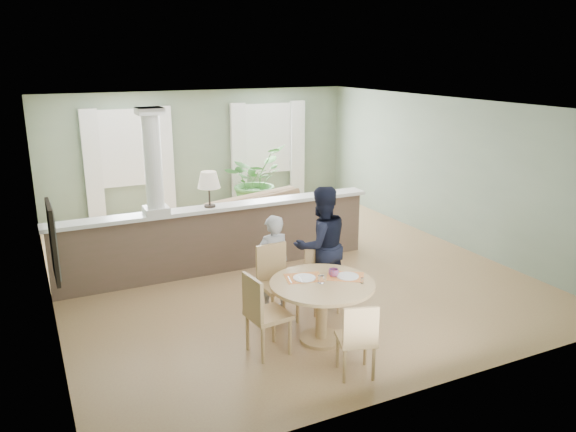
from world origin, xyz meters
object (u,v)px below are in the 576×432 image
dining_table (322,294)px  houseplant (254,180)px  man_person (321,245)px  chair_near (358,337)px  chair_far_man (321,274)px  chair_far_boy (276,279)px  child_person (273,263)px  sofa (267,219)px  chair_side (262,311)px

dining_table → houseplant: bearing=75.5°
man_person → chair_near: bearing=72.4°
chair_far_man → man_person: 0.40m
dining_table → chair_far_boy: size_ratio=1.26×
houseplant → child_person: (-1.68, -4.72, -0.07)m
sofa → chair_side: chair_side is taller
chair_far_boy → sofa: bearing=65.0°
sofa → chair_near: (-1.06, -4.87, 0.08)m
sofa → dining_table: size_ratio=2.19×
chair_near → child_person: 1.98m
chair_side → child_person: child_person is taller
sofa → chair_far_man: chair_far_man is taller
chair_far_boy → chair_far_man: size_ratio=1.10×
sofa → chair_far_boy: 3.39m
chair_far_boy → child_person: 0.28m
chair_far_boy → houseplant: bearing=67.3°
dining_table → chair_near: size_ratio=1.44×
sofa → child_person: size_ratio=2.05×
chair_far_boy → chair_near: bearing=-86.9°
chair_far_boy → chair_far_man: chair_far_boy is taller
chair_near → chair_far_man: bearing=-88.8°
chair_far_boy → man_person: man_person is taller
dining_table → child_person: child_person is taller
chair_side → child_person: size_ratio=0.73×
sofa → houseplant: (0.49, 1.81, 0.35)m
chair_far_man → chair_side: size_ratio=0.92×
sofa → houseplant: 1.91m
dining_table → man_person: bearing=61.9°
dining_table → chair_near: bearing=-94.1°
houseplant → dining_table: houseplant is taller
sofa → man_person: 3.02m
man_person → houseplant: bearing=-101.4°
chair_far_man → chair_near: chair_far_man is taller
sofa → dining_table: dining_table is taller
chair_near → chair_side: chair_side is taller
dining_table → chair_near: 0.92m
chair_near → chair_side: bearing=-33.6°
child_person → houseplant: bearing=-113.3°
sofa → chair_far_man: bearing=-117.5°
chair_far_man → chair_far_boy: bearing=-171.9°
sofa → chair_side: (-1.79, -3.96, 0.14)m
sofa → child_person: bearing=-129.6°
dining_table → chair_side: (-0.80, -0.00, -0.06)m
chair_near → chair_far_boy: bearing=-66.2°
chair_far_man → houseplant: bearing=85.5°
dining_table → child_person: (-0.19, 1.06, 0.07)m
chair_far_man → chair_near: bearing=-98.7°
houseplant → chair_far_man: size_ratio=1.64×
chair_near → chair_side: 1.17m
houseplant → chair_near: 6.86m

